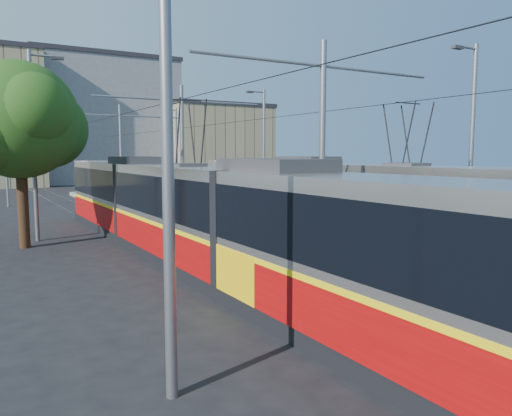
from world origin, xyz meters
TOP-DOWN VIEW (x-y plane):
  - platform at (0.00, 17.00)m, footprint 4.00×50.00m
  - tactile_strip_left at (-1.45, 17.00)m, footprint 0.70×50.00m
  - tactile_strip_right at (1.45, 17.00)m, footprint 0.70×50.00m
  - rails at (0.00, 17.00)m, footprint 8.71×70.00m
  - tram_left at (-3.60, 10.81)m, footprint 2.43×28.02m
  - tram_right at (3.60, 7.76)m, footprint 2.43×30.14m
  - catenary at (0.00, 14.15)m, footprint 9.20×70.00m
  - street_lamps at (-0.00, 21.00)m, footprint 15.18×38.22m
  - shelter at (0.96, 16.02)m, footprint 0.78×1.18m
  - tree at (-7.84, 16.75)m, footprint 5.03×4.65m
  - building_centre at (6.00, 64.00)m, footprint 18.36×14.28m
  - building_right at (20.00, 58.00)m, footprint 14.28×10.20m

SIDE VIEW (x-z plane):
  - rails at x=0.00m, z-range 0.00..0.03m
  - platform at x=0.00m, z-range 0.00..0.30m
  - tactile_strip_left at x=-1.45m, z-range 0.30..0.31m
  - tactile_strip_right at x=1.45m, z-range 0.30..0.31m
  - shelter at x=0.96m, z-range 0.36..2.87m
  - tram_left at x=-3.60m, z-range -1.04..4.46m
  - tram_right at x=3.60m, z-range -0.89..4.61m
  - street_lamps at x=0.00m, z-range 0.18..8.18m
  - catenary at x=0.00m, z-range 1.02..8.02m
  - tree at x=-7.84m, z-range 1.29..8.59m
  - building_right at x=20.00m, z-range 0.01..10.45m
  - building_centre at x=6.00m, z-range 0.01..16.15m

